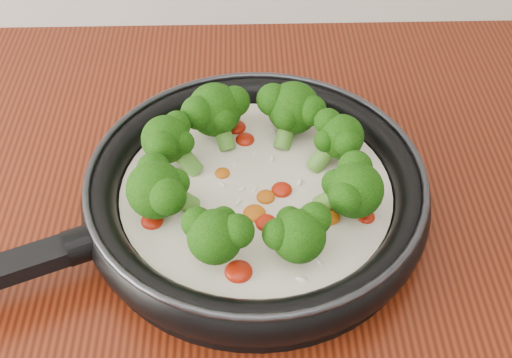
{
  "coord_description": "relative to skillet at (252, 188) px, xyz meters",
  "views": [
    {
      "loc": [
        0.06,
        0.65,
        1.42
      ],
      "look_at": [
        0.07,
        1.12,
        0.95
      ],
      "focal_mm": 46.39,
      "sensor_mm": 36.0,
      "label": 1
    }
  ],
  "objects": [
    {
      "name": "skillet",
      "position": [
        0.0,
        0.0,
        0.0
      ],
      "size": [
        0.58,
        0.46,
        0.1
      ],
      "color": "black",
      "rests_on": "counter"
    }
  ]
}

